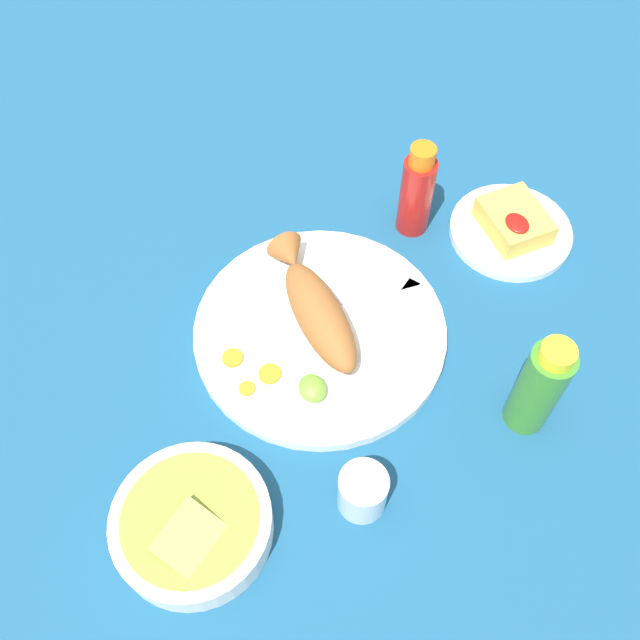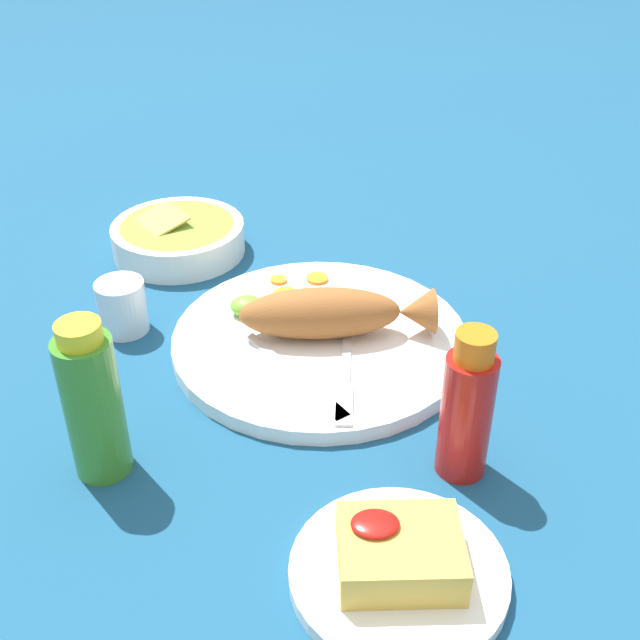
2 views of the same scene
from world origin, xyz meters
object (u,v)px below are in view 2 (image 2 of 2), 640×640
object	(u,v)px
fork_near	(345,377)
guacamole_bowl	(178,236)
fried_fish	(334,313)
salt_cup	(123,309)
hot_sauce_bottle_red	(467,409)
hot_sauce_bottle_green	(93,403)
side_plate_fries	(398,573)
main_plate	(320,341)
fork_far	(299,380)

from	to	relation	value
fork_near	guacamole_bowl	size ratio (longest dim) A/B	1.01
fried_fish	salt_cup	distance (m)	0.26
hot_sauce_bottle_red	hot_sauce_bottle_green	size ratio (longest dim) A/B	0.94
hot_sauce_bottle_green	guacamole_bowl	distance (m)	0.44
hot_sauce_bottle_green	guacamole_bowl	size ratio (longest dim) A/B	0.90
salt_cup	side_plate_fries	xyz separation A→B (m)	(-0.29, 0.38, -0.02)
salt_cup	guacamole_bowl	bearing A→B (deg)	-102.47
hot_sauce_bottle_red	side_plate_fries	size ratio (longest dim) A/B	0.86
fried_fish	guacamole_bowl	size ratio (longest dim) A/B	1.22
hot_sauce_bottle_green	salt_cup	size ratio (longest dim) A/B	2.56
main_plate	fried_fish	size ratio (longest dim) A/B	1.53
fork_near	hot_sauce_bottle_red	size ratio (longest dim) A/B	1.18
main_plate	hot_sauce_bottle_green	bearing A→B (deg)	42.31
fork_near	hot_sauce_bottle_green	bearing A→B (deg)	-60.72
guacamole_bowl	hot_sauce_bottle_red	bearing A→B (deg)	125.93
fork_near	fork_far	xyz separation A→B (m)	(0.05, 0.00, 0.00)
fried_fish	hot_sauce_bottle_red	xyz separation A→B (m)	(-0.11, 0.21, 0.03)
fried_fish	fork_far	distance (m)	0.10
fork_near	salt_cup	size ratio (longest dim) A/B	2.86
fried_fish	side_plate_fries	distance (m)	0.34
fried_fish	hot_sauce_bottle_red	size ratio (longest dim) A/B	1.43
fork_near	hot_sauce_bottle_green	world-z (taller)	hot_sauce_bottle_green
fried_fish	fork_near	xyz separation A→B (m)	(-0.01, 0.09, -0.03)
fried_fish	guacamole_bowl	xyz separation A→B (m)	(0.21, -0.24, -0.02)
hot_sauce_bottle_red	fork_far	bearing A→B (deg)	-37.35
hot_sauce_bottle_green	guacamole_bowl	xyz separation A→B (m)	(-0.02, -0.43, -0.05)
fork_far	fried_fish	bearing A→B (deg)	121.11
fork_near	fried_fish	bearing A→B (deg)	-169.42
hot_sauce_bottle_red	side_plate_fries	distance (m)	0.16
main_plate	hot_sauce_bottle_green	size ratio (longest dim) A/B	2.07
fried_fish	hot_sauce_bottle_red	world-z (taller)	hot_sauce_bottle_red
fork_far	side_plate_fries	size ratio (longest dim) A/B	0.89
fork_far	hot_sauce_bottle_green	distance (m)	0.22
side_plate_fries	guacamole_bowl	world-z (taller)	guacamole_bowl
side_plate_fries	guacamole_bowl	distance (m)	0.62
salt_cup	main_plate	bearing A→B (deg)	169.31
salt_cup	guacamole_bowl	distance (m)	0.20
salt_cup	guacamole_bowl	xyz separation A→B (m)	(-0.04, -0.19, -0.00)
hot_sauce_bottle_green	main_plate	bearing A→B (deg)	-137.69
hot_sauce_bottle_red	guacamole_bowl	bearing A→B (deg)	-54.07
fork_far	hot_sauce_bottle_red	xyz separation A→B (m)	(-0.15, 0.12, 0.05)
guacamole_bowl	hot_sauce_bottle_green	bearing A→B (deg)	87.20
side_plate_fries	hot_sauce_bottle_red	bearing A→B (deg)	-119.69
fried_fish	side_plate_fries	bearing A→B (deg)	94.93
fork_far	hot_sauce_bottle_red	bearing A→B (deg)	18.74
guacamole_bowl	side_plate_fries	bearing A→B (deg)	113.39
main_plate	fork_far	world-z (taller)	fork_far
fork_near	hot_sauce_bottle_green	distance (m)	0.27
main_plate	salt_cup	xyz separation A→B (m)	(0.23, -0.04, 0.02)
main_plate	hot_sauce_bottle_green	world-z (taller)	hot_sauce_bottle_green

